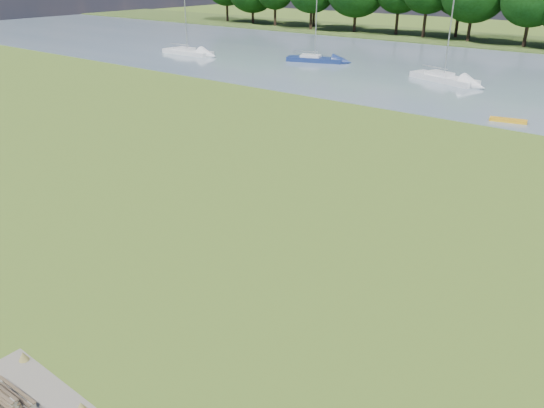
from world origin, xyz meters
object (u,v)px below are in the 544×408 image
Objects in this scene: bench_pair at (1,401)px; sailboat_2 at (187,50)px; sailboat_0 at (314,58)px; sailboat_4 at (443,76)px; kayak at (508,120)px.

bench_pair is 0.19× the size of sailboat_2.
sailboat_0 is 0.89× the size of sailboat_4.
kayak is at bearing -30.56° from sailboat_4.
kayak is 44.83m from sailboat_2.
sailboat_2 is at bearing 178.65° from sailboat_0.
kayak is at bearing -46.22° from sailboat_0.
sailboat_2 reaches higher than sailboat_0.
bench_pair is 0.21× the size of sailboat_0.
sailboat_2 is 1.01× the size of sailboat_4.
bench_pair is 50.75m from sailboat_4.
sailboat_4 is (17.15, -1.89, 0.02)m from sailboat_0.
sailboat_2 reaches higher than sailboat_4.
kayak is at bearing -12.41° from sailboat_2.
sailboat_4 is at bearing 117.53° from kayak.
bench_pair is 38.06m from kayak.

